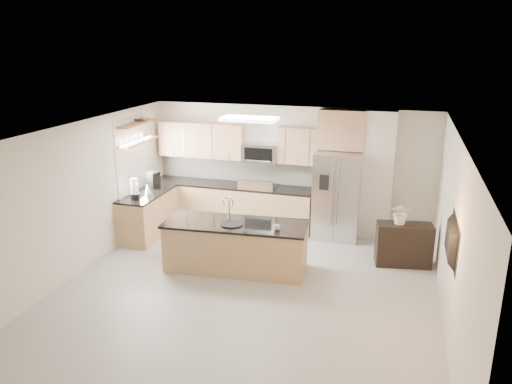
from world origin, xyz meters
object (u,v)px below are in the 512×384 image
(range, at_px, (259,207))
(cup, at_px, (277,227))
(refrigerator, at_px, (337,195))
(platter, at_px, (232,224))
(bowl, at_px, (141,119))
(microwave, at_px, (261,153))
(credenza, at_px, (404,245))
(flower_vase, at_px, (402,208))
(island, at_px, (236,246))
(kettle, at_px, (148,188))
(coffee_maker, at_px, (154,180))
(television, at_px, (447,240))
(blender, at_px, (135,190))

(range, height_order, cup, range)
(refrigerator, xyz_separation_m, cup, (-0.72, -2.14, 0.02))
(platter, distance_m, bowl, 3.14)
(range, xyz_separation_m, platter, (0.14, -2.16, 0.40))
(microwave, xyz_separation_m, credenza, (3.01, -1.18, -1.24))
(flower_vase, bearing_deg, microwave, 157.89)
(cup, bearing_deg, range, 113.36)
(island, bearing_deg, range, 90.31)
(microwave, xyz_separation_m, island, (0.17, -2.19, -1.19))
(range, height_order, island, island)
(refrigerator, bearing_deg, platter, -125.79)
(bowl, bearing_deg, platter, -30.16)
(cup, distance_m, platter, 0.81)
(range, distance_m, platter, 2.20)
(kettle, relative_size, flower_vase, 0.39)
(platter, bearing_deg, microwave, 93.41)
(coffee_maker, distance_m, flower_vase, 5.03)
(island, bearing_deg, television, -21.97)
(microwave, bearing_deg, credenza, -21.40)
(credenza, relative_size, coffee_maker, 2.84)
(blender, bearing_deg, island, -13.57)
(credenza, relative_size, bowl, 2.70)
(cup, xyz_separation_m, platter, (-0.81, 0.02, -0.03))
(platter, bearing_deg, range, 93.60)
(island, relative_size, television, 2.38)
(platter, relative_size, television, 0.37)
(bowl, bearing_deg, kettle, -55.08)
(range, xyz_separation_m, island, (0.17, -2.07, -0.04))
(microwave, height_order, bowl, bowl)
(refrigerator, distance_m, credenza, 1.76)
(bowl, bearing_deg, television, -22.17)
(credenza, bearing_deg, television, -85.74)
(island, distance_m, cup, 0.91)
(cup, bearing_deg, refrigerator, 71.49)
(island, xyz_separation_m, cup, (0.77, -0.12, 0.47))
(microwave, distance_m, bowl, 2.54)
(platter, relative_size, coffee_maker, 1.18)
(refrigerator, height_order, cup, refrigerator)
(island, relative_size, bowl, 7.13)
(range, bearing_deg, cup, -66.64)
(refrigerator, distance_m, television, 3.62)
(refrigerator, bearing_deg, island, -126.31)
(flower_vase, bearing_deg, television, -74.02)
(coffee_maker, xyz_separation_m, television, (5.61, -2.41, 0.27))
(kettle, xyz_separation_m, bowl, (-0.23, 0.32, 1.36))
(range, bearing_deg, television, -41.64)
(blender, bearing_deg, television, -15.93)
(refrigerator, relative_size, cup, 15.87)
(credenza, distance_m, flower_vase, 0.70)
(credenza, height_order, cup, cup)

